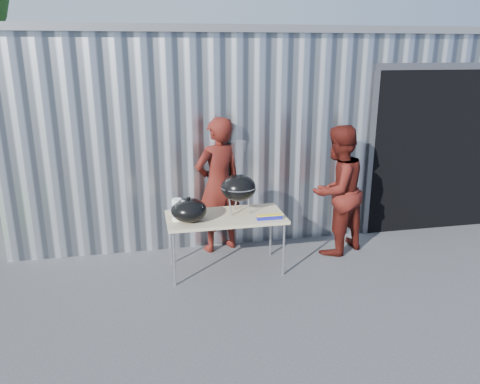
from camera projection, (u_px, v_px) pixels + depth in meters
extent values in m
plane|color=#3C3C3F|center=(265.00, 300.00, 5.42)|extent=(80.00, 80.00, 0.00)
cube|color=silver|center=(246.00, 115.00, 9.54)|extent=(8.00, 6.00, 3.00)
cube|color=slate|center=(246.00, 35.00, 9.09)|extent=(8.20, 6.20, 0.10)
cube|color=black|center=(423.00, 145.00, 7.83)|extent=(2.40, 1.20, 2.50)
cube|color=#4C4C51|center=(455.00, 66.00, 6.91)|extent=(2.52, 0.08, 0.10)
cube|color=tan|center=(226.00, 217.00, 5.98)|extent=(1.50, 0.75, 0.04)
cylinder|color=silver|center=(174.00, 259.00, 5.66)|extent=(0.03, 0.03, 0.71)
cylinder|color=silver|center=(284.00, 249.00, 5.93)|extent=(0.03, 0.03, 0.71)
cylinder|color=silver|center=(171.00, 239.00, 6.25)|extent=(0.03, 0.03, 0.71)
cylinder|color=silver|center=(271.00, 231.00, 6.52)|extent=(0.03, 0.03, 0.71)
ellipsoid|color=black|center=(238.00, 188.00, 5.98)|extent=(0.45, 0.45, 0.34)
cylinder|color=silver|center=(238.00, 187.00, 5.97)|extent=(0.46, 0.46, 0.02)
cylinder|color=silver|center=(238.00, 186.00, 5.97)|extent=(0.43, 0.43, 0.01)
cylinder|color=silver|center=(236.00, 201.00, 6.17)|extent=(0.02, 0.02, 0.24)
cylinder|color=silver|center=(230.00, 206.00, 5.95)|extent=(0.02, 0.02, 0.24)
cylinder|color=silver|center=(249.00, 205.00, 6.00)|extent=(0.02, 0.02, 0.24)
cylinder|color=#BB6443|center=(228.00, 185.00, 5.94)|extent=(0.02, 0.14, 0.02)
cylinder|color=#BB6443|center=(232.00, 185.00, 5.95)|extent=(0.02, 0.14, 0.02)
cylinder|color=#BB6443|center=(236.00, 185.00, 5.96)|extent=(0.02, 0.14, 0.02)
cylinder|color=#BB6443|center=(240.00, 185.00, 5.97)|extent=(0.02, 0.14, 0.02)
cylinder|color=#BB6443|center=(244.00, 184.00, 5.98)|extent=(0.02, 0.14, 0.02)
cylinder|color=#BB6443|center=(248.00, 184.00, 5.99)|extent=(0.02, 0.14, 0.02)
cone|color=silver|center=(238.00, 163.00, 5.88)|extent=(0.20, 0.20, 0.55)
ellipsoid|color=black|center=(189.00, 210.00, 5.74)|extent=(0.44, 0.44, 0.29)
cylinder|color=black|center=(188.00, 198.00, 5.70)|extent=(0.05, 0.05, 0.03)
cylinder|color=white|center=(177.00, 210.00, 5.76)|extent=(0.12, 0.12, 0.28)
cube|color=white|center=(181.00, 209.00, 6.05)|extent=(0.20, 0.15, 0.10)
cube|color=navy|center=(270.00, 218.00, 5.83)|extent=(0.32, 0.05, 0.05)
cube|color=yellow|center=(270.00, 215.00, 5.82)|extent=(0.32, 0.05, 0.01)
imported|color=#46130D|center=(218.00, 185.00, 6.55)|extent=(0.82, 0.67, 1.92)
imported|color=#46130D|center=(337.00, 191.00, 6.48)|extent=(1.10, 1.02, 1.82)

